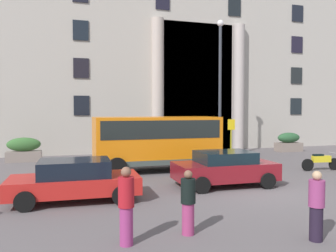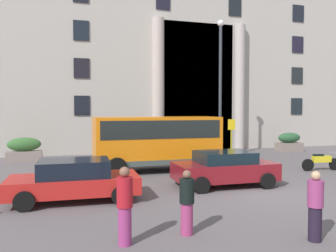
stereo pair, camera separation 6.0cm
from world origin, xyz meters
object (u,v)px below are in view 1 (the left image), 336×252
Objects in this scene: bus_stop_sign at (231,136)px; parked_hatchback_near at (75,180)px; parked_coupe_end at (225,168)px; hedge_planter_west at (202,145)px; hedge_planter_entrance_right at (24,150)px; pedestrian_woman_with_bag at (188,202)px; orange_minibus at (157,139)px; hedge_planter_entrance_left at (154,148)px; lamppost_plaza_centre at (220,79)px; pedestrian_man_red_shirt at (316,206)px; pedestrian_child_trailing at (126,206)px; hedge_planter_far_west at (289,142)px; scooter_by_planter at (320,161)px.

bus_stop_sign reaches higher than parked_hatchback_near.
hedge_planter_west is at bearing 73.61° from parked_coupe_end.
pedestrian_woman_with_bag is at bearing -70.66° from hedge_planter_entrance_right.
parked_hatchback_near is (2.44, -9.95, 0.02)m from hedge_planter_entrance_right.
pedestrian_woman_with_bag is at bearing -56.17° from parked_hatchback_near.
orange_minibus is 5.13m from hedge_planter_entrance_left.
lamppost_plaza_centre reaches higher than hedge_planter_entrance_right.
bus_stop_sign reaches higher than hedge_planter_entrance_left.
bus_stop_sign is 1.58× the size of pedestrian_woman_with_bag.
bus_stop_sign is 1.53× the size of pedestrian_man_red_shirt.
pedestrian_child_trailing is at bearing -76.69° from hedge_planter_entrance_right.
pedestrian_man_red_shirt is at bearing -106.57° from lamppost_plaza_centre.
hedge_planter_far_west is at bearing 156.58° from pedestrian_child_trailing.
parked_coupe_end is at bearing -107.60° from hedge_planter_west.
hedge_planter_west is 15.54m from pedestrian_man_red_shirt.
lamppost_plaza_centre reaches higher than hedge_planter_far_west.
hedge_planter_west is at bearing -10.65° from pedestrian_man_red_shirt.
hedge_planter_entrance_left is 1.16× the size of pedestrian_child_trailing.
scooter_by_planter is 10.26m from pedestrian_man_red_shirt.
bus_stop_sign is at bearing 135.34° from scooter_by_planter.
pedestrian_woman_with_bag reaches higher than hedge_planter_far_west.
hedge_planter_west is at bearing -0.83° from hedge_planter_entrance_right.
hedge_planter_far_west is at bearing -0.74° from hedge_planter_west.
orange_minibus is at bearing -131.96° from hedge_planter_west.
hedge_planter_west is 0.36× the size of parked_hatchback_near.
bus_stop_sign reaches higher than hedge_planter_far_west.
pedestrian_child_trailing is 15.10m from lamppost_plaza_centre.
pedestrian_child_trailing is at bearing -118.96° from hedge_planter_west.
parked_hatchback_near is 2.07× the size of scooter_by_planter.
pedestrian_child_trailing reaches higher than parked_coupe_end.
orange_minibus is 6.68m from lamppost_plaza_centre.
scooter_by_planter is 1.32× the size of pedestrian_woman_with_bag.
hedge_planter_far_west is 7.97m from lamppost_plaza_centre.
hedge_planter_west is 0.99× the size of pedestrian_woman_with_bag.
hedge_planter_far_west reaches higher than hedge_planter_entrance_left.
hedge_planter_west is 0.88× the size of pedestrian_child_trailing.
pedestrian_woman_with_bag is (-6.49, -10.17, -0.76)m from bus_stop_sign.
hedge_planter_far_west is at bearing 34.45° from parked_hatchback_near.
pedestrian_man_red_shirt is (2.68, -1.27, 0.03)m from pedestrian_woman_with_bag.
hedge_planter_west is 13.11m from parked_hatchback_near.
bus_stop_sign reaches higher than scooter_by_planter.
pedestrian_child_trailing is (3.37, -14.24, 0.21)m from hedge_planter_entrance_right.
bus_stop_sign is 3.80m from hedge_planter_west.
hedge_planter_far_west reaches higher than hedge_planter_west.
hedge_planter_entrance_left is at bearing -174.86° from pedestrian_child_trailing.
orange_minibus is 5.03m from bus_stop_sign.
hedge_planter_far_west is 0.43× the size of parked_hatchback_near.
parked_hatchback_near reaches higher than hedge_planter_entrance_left.
parked_hatchback_near is at bearing -139.33° from lamppost_plaza_centre.
parked_hatchback_near is 7.42m from pedestrian_man_red_shirt.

